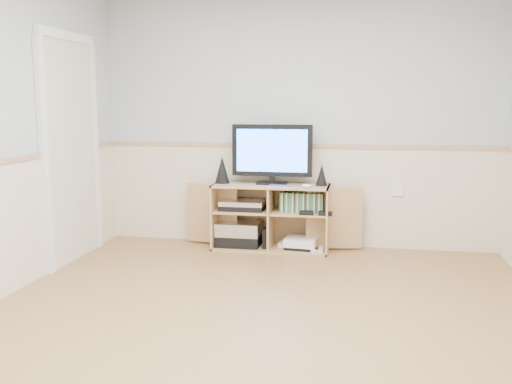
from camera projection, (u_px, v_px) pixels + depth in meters
room at (252, 140)px, 3.68m from camera, size 4.04×4.54×2.54m
media_cabinet at (272, 215)px, 5.73m from camera, size 1.80×0.43×0.65m
monitor at (272, 152)px, 5.63m from camera, size 0.80×0.18×0.59m
speaker_left at (222, 170)px, 5.72m from camera, size 0.15×0.15×0.27m
speaker_right at (322, 175)px, 5.55m from camera, size 0.11×0.11×0.21m
keyboard at (284, 186)px, 5.47m from camera, size 0.33×0.19×0.01m
mouse at (307, 186)px, 5.43m from camera, size 0.10×0.07×0.04m
av_components at (241, 226)px, 5.75m from camera, size 0.52×0.32×0.47m
game_consoles at (300, 243)px, 5.66m from camera, size 0.46×0.30×0.11m
game_cases at (302, 202)px, 5.58m from camera, size 0.42×0.13×0.19m
wall_outlet at (398, 190)px, 5.64m from camera, size 0.12×0.03×0.12m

